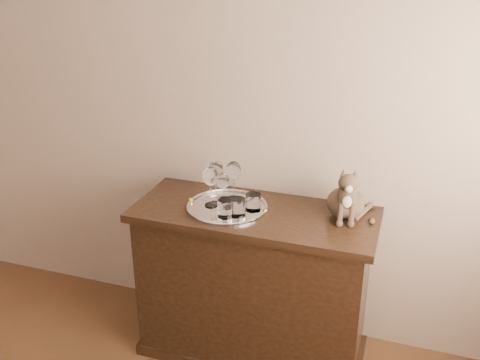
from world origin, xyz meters
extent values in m
cube|color=tan|center=(0.00, 2.25, 1.35)|extent=(4.00, 0.10, 2.70)
cylinder|color=silver|center=(0.47, 1.92, 0.85)|extent=(0.40, 0.40, 0.01)
cylinder|color=silver|center=(0.54, 1.86, 0.90)|extent=(0.08, 0.08, 0.09)
cylinder|color=silver|center=(0.49, 1.83, 0.90)|extent=(0.08, 0.08, 0.09)
cylinder|color=white|center=(0.60, 1.93, 0.90)|extent=(0.08, 0.08, 0.08)
camera|label=1|loc=(1.28, -0.31, 2.01)|focal=40.00mm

